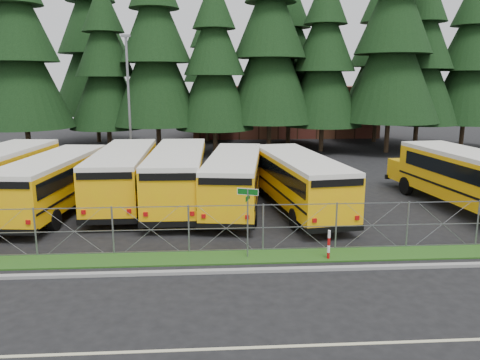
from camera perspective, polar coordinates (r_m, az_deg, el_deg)
name	(u,v)px	position (r m, az deg, el deg)	size (l,w,h in m)	color
ground	(283,242)	(20.43, 5.30, -7.55)	(120.00, 120.00, 0.00)	black
curb	(296,269)	(17.56, 6.90, -10.76)	(50.00, 0.25, 0.12)	gray
grass_verge	(290,256)	(18.85, 6.11, -9.20)	(50.00, 1.40, 0.06)	#244E16
road_lane_line	(330,345)	(13.32, 10.95, -19.12)	(50.00, 0.12, 0.01)	beige
chainlink_fence	(288,227)	(19.17, 5.83, -5.74)	(44.00, 0.10, 2.00)	gray
brick_building	(282,111)	(59.81, 5.10, 8.42)	(22.00, 10.00, 6.00)	brown
bus_1	(57,184)	(26.43, -21.39, -0.45)	(2.66, 11.29, 2.96)	#FFBE08
bus_2	(125,177)	(26.94, -13.84, 0.39)	(2.77, 11.74, 3.08)	#FFBE08
bus_3	(179,177)	(26.06, -7.48, 0.32)	(2.82, 11.93, 3.13)	#FFBE08
bus_4	(235,181)	(25.34, -0.65, -0.14)	(2.65, 11.21, 2.94)	#FFBE08
bus_5	(297,183)	(25.08, 7.01, -0.32)	(2.68, 11.34, 2.97)	#FFBE08
bus_east	(468,182)	(27.43, 26.06, -0.21)	(2.85, 12.06, 3.16)	#FFBE08
street_sign	(248,208)	(17.98, 0.95, -3.45)	(0.80, 0.53, 2.81)	gray
striped_bollard	(329,245)	(18.56, 10.77, -7.81)	(0.11, 0.11, 1.20)	#B20C0C
light_standard	(129,98)	(37.34, -13.40, 9.75)	(0.70, 0.35, 10.14)	gray
conifer_1	(20,51)	(45.42, -25.25, 14.03)	(8.34, 8.34, 18.45)	black
conifer_2	(105,68)	(46.32, -16.09, 12.95)	(7.11, 7.11, 15.73)	black
conifer_3	(156,53)	(44.50, -10.24, 15.04)	(8.35, 8.35, 18.47)	black
conifer_4	(214,67)	(43.61, -3.13, 13.65)	(7.23, 7.23, 16.00)	black
conifer_5	(270,48)	(45.04, 3.67, 15.79)	(8.79, 8.79, 19.45)	black
conifer_6	(324,63)	(46.02, 10.21, 13.91)	(7.61, 7.61, 16.83)	black
conifer_7	(393,43)	(46.71, 18.16, 15.56)	(9.13, 9.13, 20.19)	black
conifer_8	(421,60)	(50.13, 21.25, 13.44)	(7.85, 7.85, 17.35)	black
conifer_9	(469,62)	(52.70, 26.14, 12.74)	(7.68, 7.68, 16.99)	black
conifer_10	(93,44)	(54.51, -17.48, 15.53)	(9.56, 9.56, 21.14)	black
conifer_11	(207,76)	(52.92, -4.10, 12.59)	(6.58, 6.58, 14.55)	black
conifer_12	(290,63)	(49.82, 6.06, 13.98)	(7.68, 7.68, 16.98)	black
conifer_13	(379,58)	(54.60, 16.56, 14.02)	(8.22, 8.22, 18.17)	black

